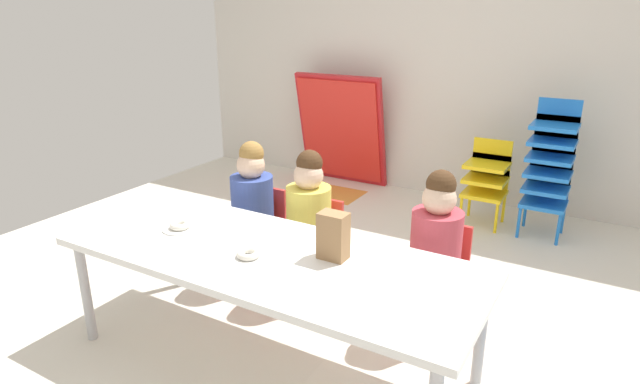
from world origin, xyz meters
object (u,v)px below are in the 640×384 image
seated_child_near_camera (253,200)px  paper_bag_brown (333,236)px  kid_chair_yellow_stack (487,176)px  paper_plate_near_edge (180,229)px  kid_chair_blue_stack (550,162)px  craft_table (268,261)px  seated_child_middle_seat (309,212)px  seated_child_far_right (437,240)px  donut_powdered_on_plate (180,225)px  folded_activity_table (341,130)px  donut_powdered_loose (249,254)px

seated_child_near_camera → paper_bag_brown: size_ratio=4.17×
kid_chair_yellow_stack → paper_plate_near_edge: kid_chair_yellow_stack is taller
kid_chair_yellow_stack → kid_chair_blue_stack: bearing=0.1°
craft_table → kid_chair_blue_stack: bearing=69.0°
craft_table → seated_child_middle_seat: bearing=103.7°
seated_child_far_right → donut_powdered_on_plate: bearing=-151.8°
seated_child_middle_seat → seated_child_near_camera: bearing=180.0°
seated_child_near_camera → folded_activity_table: size_ratio=0.84×
paper_plate_near_edge → donut_powdered_on_plate: bearing=0.0°
folded_activity_table → paper_plate_near_edge: bearing=-79.3°
seated_child_near_camera → donut_powdered_on_plate: 0.63m
folded_activity_table → paper_plate_near_edge: 2.75m
kid_chair_yellow_stack → paper_plate_near_edge: 2.57m
kid_chair_yellow_stack → paper_bag_brown: size_ratio=3.09×
seated_child_near_camera → donut_powdered_loose: size_ratio=8.24×
donut_powdered_on_plate → seated_child_far_right: bearing=28.2°
kid_chair_blue_stack → donut_powdered_loose: size_ratio=9.34×
kid_chair_yellow_stack → donut_powdered_loose: 2.49m
paper_bag_brown → craft_table: bearing=-159.4°
kid_chair_blue_stack → folded_activity_table: (-1.97, 0.35, -0.04)m
seated_child_near_camera → donut_powdered_loose: bearing=-54.2°
folded_activity_table → donut_powdered_loose: (1.01, -2.78, 0.07)m
seated_child_near_camera → kid_chair_blue_stack: bearing=49.9°
kid_chair_blue_stack → seated_child_far_right: bearing=-99.7°
folded_activity_table → kid_chair_yellow_stack: bearing=-13.0°
craft_table → seated_child_far_right: seated_child_far_right is taller
folded_activity_table → seated_child_near_camera: bearing=-76.4°
kid_chair_blue_stack → seated_child_middle_seat: bearing=-121.3°
paper_bag_brown → donut_powdered_loose: 0.40m
seated_child_middle_seat → seated_child_far_right: same height
seated_child_far_right → kid_chair_yellow_stack: bearing=95.0°
craft_table → seated_child_near_camera: (-0.56, 0.62, 0.01)m
kid_chair_blue_stack → seated_child_near_camera: bearing=-130.1°
paper_plate_near_edge → paper_bag_brown: bearing=7.4°
seated_child_far_right → folded_activity_table: folded_activity_table is taller
seated_child_near_camera → paper_bag_brown: (0.84, -0.51, 0.15)m
folded_activity_table → donut_powdered_on_plate: size_ratio=10.15×
kid_chair_blue_stack → donut_powdered_loose: kid_chair_blue_stack is taller
seated_child_far_right → kid_chair_yellow_stack: (-0.15, 1.73, -0.16)m
seated_child_near_camera → seated_child_middle_seat: bearing=0.0°
kid_chair_blue_stack → donut_powdered_loose: bearing=-111.4°
seated_child_near_camera → paper_bag_brown: 1.00m
donut_powdered_on_plate → kid_chair_blue_stack: bearing=58.3°
seated_child_middle_seat → paper_bag_brown: bearing=-49.4°
seated_child_near_camera → paper_plate_near_edge: bearing=-89.6°
seated_child_near_camera → kid_chair_blue_stack: (1.46, 1.73, 0.02)m
folded_activity_table → paper_bag_brown: size_ratio=4.94×
seated_child_middle_seat → donut_powdered_loose: size_ratio=8.24×
paper_plate_near_edge → seated_child_near_camera: bearing=90.4°
kid_chair_blue_stack → donut_powdered_on_plate: (-1.46, -2.36, 0.04)m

